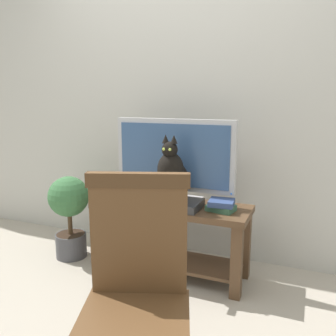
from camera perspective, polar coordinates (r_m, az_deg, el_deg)
The scene contains 9 objects.
ground_plane at distance 2.38m, azimuth -6.39°, elevation -21.75°, with size 12.00×12.00×0.00m, color #ADA393.
back_wall at distance 2.95m, azimuth 3.08°, elevation 13.35°, with size 7.00×0.12×2.80m, color beige.
tv_stand at distance 2.63m, azimuth 0.42°, elevation -9.43°, with size 1.14×0.40×0.54m.
tv at distance 2.56m, azimuth 0.99°, elevation 1.50°, with size 0.89×0.20×0.60m.
media_box at distance 2.49m, azimuth 0.71°, elevation -5.67°, with size 0.40×0.25×0.05m.
cat at distance 2.43m, azimuth 0.62°, elevation -1.30°, with size 0.21×0.37×0.46m.
wooden_chair at distance 1.49m, azimuth -5.10°, elevation -18.05°, with size 0.54×0.54×1.00m.
book_stack at distance 2.43m, azimuth 8.51°, elevation -5.92°, with size 0.20×0.17×0.08m.
potted_plant at distance 3.00m, azimuth -15.51°, elevation -6.47°, with size 0.32×0.32×0.67m.
Camera 1 is at (0.98, -1.73, 1.29)m, focal length 38.12 mm.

